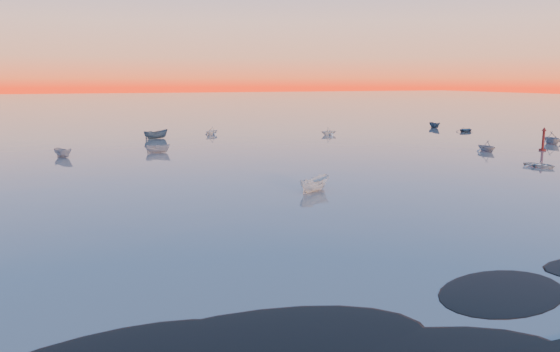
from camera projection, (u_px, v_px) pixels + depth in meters
name	position (u px, v px, depth m)	size (l,w,h in m)	color
ground	(158.00, 128.00, 116.41)	(600.00, 600.00, 0.00)	#6B6159
mud_lobes	(503.00, 323.00, 23.39)	(140.00, 6.00, 0.07)	black
moored_fleet	(209.00, 157.00, 73.13)	(124.00, 58.00, 1.20)	white
boat_near_center	(314.00, 191.00, 51.03)	(3.92, 1.66, 1.36)	white
boat_near_right	(486.00, 151.00, 79.02)	(3.47, 1.56, 1.21)	gray
channel_marker	(543.00, 141.00, 79.71)	(1.00, 1.00, 3.54)	#4D1110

